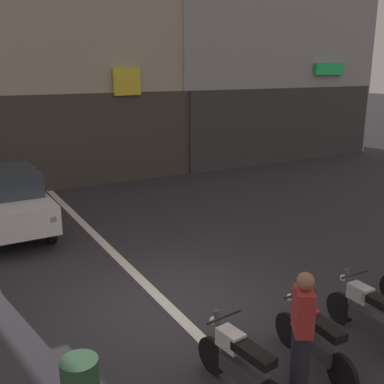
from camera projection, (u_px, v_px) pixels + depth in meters
name	position (u px, v px, depth m)	size (l,w,h in m)	color
ground_plane	(169.00, 307.00, 8.03)	(120.00, 120.00, 0.00)	#2B2B30
lane_centre_line	(74.00, 215.00, 13.07)	(0.20, 18.00, 0.01)	silver
building_mid_block	(47.00, 12.00, 17.86)	(9.48, 7.83, 12.32)	#B2A893
car_white_crossing_near	(4.00, 199.00, 11.44)	(1.82, 4.12, 1.64)	black
motorcycle_white_row_leftmost	(240.00, 363.00, 5.77)	(0.55, 1.67, 0.98)	black
motorcycle_red_row_left_mid	(313.00, 337.00, 6.33)	(0.55, 1.67, 0.98)	black
motorcycle_silver_row_centre	(369.00, 312.00, 6.96)	(0.55, 1.67, 0.98)	black
person_by_motorcycles	(302.00, 333.00, 5.72)	(0.38, 0.42, 1.67)	#23232D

